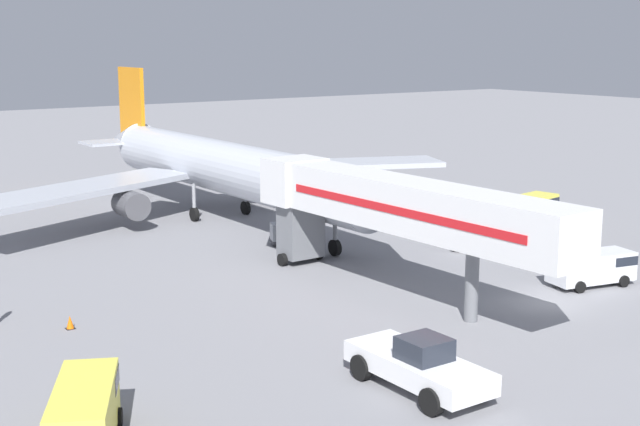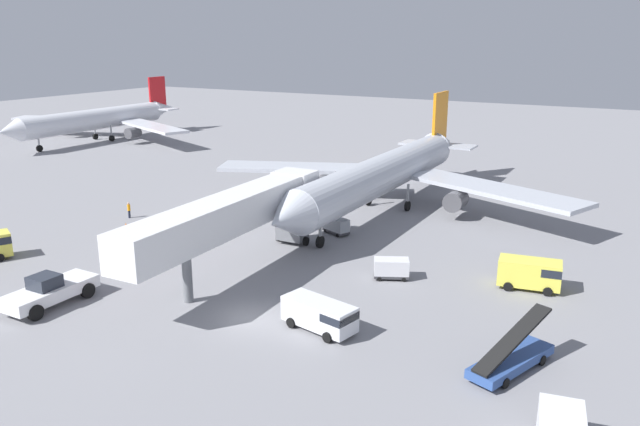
{
  "view_description": "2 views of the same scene",
  "coord_description": "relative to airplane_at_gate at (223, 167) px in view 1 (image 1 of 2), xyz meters",
  "views": [
    {
      "loc": [
        -36.15,
        -30.48,
        14.04
      ],
      "look_at": [
        -2.72,
        17.32,
        2.49
      ],
      "focal_mm": 49.4,
      "sensor_mm": 36.0,
      "label": 1
    },
    {
      "loc": [
        23.15,
        -31.31,
        18.33
      ],
      "look_at": [
        -5.18,
        18.84,
        2.03
      ],
      "focal_mm": 35.1,
      "sensor_mm": 36.0,
      "label": 2
    }
  ],
  "objects": [
    {
      "name": "service_van_outer_right",
      "position": [
        8.24,
        -29.22,
        -3.0
      ],
      "size": [
        5.35,
        2.98,
        1.95
      ],
      "color": "silver",
      "rests_on": "ground"
    },
    {
      "name": "airplane_at_gate",
      "position": [
        0.0,
        0.0,
        0.0
      ],
      "size": [
        42.75,
        44.72,
        11.47
      ],
      "color": "#B7BCC6",
      "rests_on": "ground"
    },
    {
      "name": "service_van_near_center",
      "position": [
        18.57,
        -15.39,
        -2.86
      ],
      "size": [
        4.79,
        2.9,
        2.23
      ],
      "color": "#E5DB4C",
      "rests_on": "ground"
    },
    {
      "name": "pushback_tug",
      "position": [
        -10.36,
        -35.2,
        -3.06
      ],
      "size": [
        2.85,
        6.7,
        2.32
      ],
      "color": "white",
      "rests_on": "ground"
    },
    {
      "name": "ground_plane",
      "position": [
        3.17,
        -30.05,
        -4.13
      ],
      "size": [
        300.0,
        300.0,
        0.0
      ],
      "primitive_type": "plane",
      "color": "gray"
    },
    {
      "name": "jet_bridge",
      "position": [
        -2.46,
        -23.5,
        0.85
      ],
      "size": [
        3.94,
        23.28,
        6.66
      ],
      "color": "silver",
      "rests_on": "ground"
    },
    {
      "name": "baggage_cart_far_center",
      "position": [
        -0.57,
        -10.61,
        -3.26
      ],
      "size": [
        2.96,
        2.15,
        1.57
      ],
      "color": "#38383D",
      "rests_on": "ground"
    },
    {
      "name": "baggage_cart_far_left",
      "position": [
        8.62,
        -18.65,
        -3.25
      ],
      "size": [
        3.06,
        2.48,
        1.59
      ],
      "color": "#38383D",
      "rests_on": "ground"
    },
    {
      "name": "service_van_rear_left",
      "position": [
        -23.26,
        -32.32,
        -2.83
      ],
      "size": [
        4.29,
        5.9,
        2.27
      ],
      "color": "#E5DB4C",
      "rests_on": "ground"
    },
    {
      "name": "safety_cone_alpha",
      "position": [
        -19.33,
        -19.49,
        -3.8
      ],
      "size": [
        0.44,
        0.44,
        0.67
      ],
      "color": "black",
      "rests_on": "ground"
    }
  ]
}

